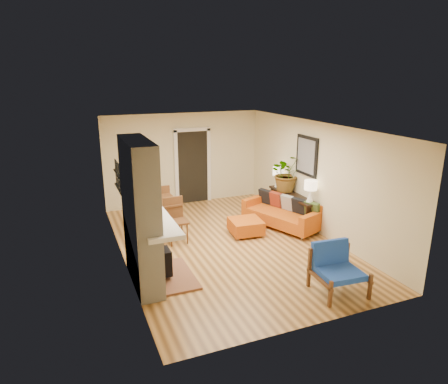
% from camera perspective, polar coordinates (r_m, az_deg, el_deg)
% --- Properties ---
extents(room_shell, '(6.50, 6.50, 6.50)m').
position_cam_1_polar(room_shell, '(11.11, -1.86, 4.08)').
color(room_shell, tan).
rests_on(room_shell, ground).
extents(fireplace, '(1.09, 1.68, 2.60)m').
position_cam_1_polar(fireplace, '(7.06, -11.47, -3.59)').
color(fireplace, white).
rests_on(fireplace, ground).
extents(sofa, '(1.48, 2.12, 0.77)m').
position_cam_1_polar(sofa, '(9.98, 8.51, -2.94)').
color(sofa, silver).
rests_on(sofa, ground).
extents(ottoman, '(0.77, 0.77, 0.36)m').
position_cam_1_polar(ottoman, '(9.39, 3.13, -4.86)').
color(ottoman, silver).
rests_on(ottoman, ground).
extents(blue_chair, '(0.86, 0.85, 0.84)m').
position_cam_1_polar(blue_chair, '(7.25, 15.68, -10.09)').
color(blue_chair, brown).
rests_on(blue_chair, ground).
extents(dining_table, '(0.83, 1.87, 1.00)m').
position_cam_1_polar(dining_table, '(9.47, -8.64, -1.96)').
color(dining_table, brown).
rests_on(dining_table, ground).
extents(console_table, '(0.34, 1.85, 0.72)m').
position_cam_1_polar(console_table, '(10.22, 9.73, -1.10)').
color(console_table, black).
rests_on(console_table, ground).
extents(lamp_near, '(0.30, 0.30, 0.54)m').
position_cam_1_polar(lamp_near, '(9.48, 12.25, 0.43)').
color(lamp_near, white).
rests_on(lamp_near, console_table).
extents(lamp_far, '(0.30, 0.30, 0.54)m').
position_cam_1_polar(lamp_far, '(10.72, 7.75, 2.50)').
color(lamp_far, white).
rests_on(lamp_far, console_table).
extents(houseplant, '(0.95, 0.84, 0.97)m').
position_cam_1_polar(houseplant, '(10.30, 8.98, 2.72)').
color(houseplant, '#1E5919').
rests_on(houseplant, console_table).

